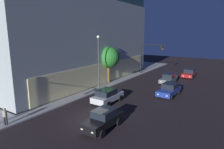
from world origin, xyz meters
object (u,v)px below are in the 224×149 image
(car_grey, at_px, (169,78))
(car_blue, at_px, (169,89))
(car_red, at_px, (189,73))
(car_black, at_px, (103,119))
(car_silver, at_px, (107,96))
(modern_building, at_px, (56,36))
(sidewalk_tree, at_px, (109,57))
(pedestrian_waiting, at_px, (5,115))
(traffic_light_far_corner, at_px, (148,53))
(street_lamp_sidewalk, at_px, (98,56))

(car_grey, bearing_deg, car_blue, -161.78)
(car_red, bearing_deg, car_black, 176.53)
(car_black, xyz_separation_m, car_silver, (5.78, 3.53, 0.01))
(modern_building, bearing_deg, car_black, -122.19)
(car_blue, height_order, car_red, car_blue)
(sidewalk_tree, xyz_separation_m, pedestrian_waiting, (-18.86, -1.38, -3.34))
(modern_building, distance_m, car_blue, 23.78)
(traffic_light_far_corner, xyz_separation_m, car_red, (1.95, -7.82, -3.75))
(car_black, height_order, car_silver, car_silver)
(car_blue, relative_size, car_grey, 1.01)
(street_lamp_sidewalk, distance_m, pedestrian_waiting, 15.49)
(sidewalk_tree, xyz_separation_m, car_grey, (5.48, -8.79, -3.62))
(street_lamp_sidewalk, relative_size, car_grey, 1.69)
(car_red, bearing_deg, car_silver, 166.03)
(traffic_light_far_corner, bearing_deg, car_black, -165.75)
(modern_building, bearing_deg, car_grey, -71.96)
(street_lamp_sidewalk, relative_size, car_silver, 1.75)
(car_blue, bearing_deg, street_lamp_sidewalk, 104.18)
(car_red, bearing_deg, car_blue, -178.48)
(pedestrian_waiting, distance_m, car_blue, 20.02)
(traffic_light_far_corner, height_order, car_blue, traffic_light_far_corner)
(traffic_light_far_corner, bearing_deg, modern_building, 128.22)
(car_red, bearing_deg, sidewalk_tree, 138.83)
(car_black, height_order, car_blue, car_black)
(modern_building, xyz_separation_m, car_silver, (-7.27, -17.19, -7.07))
(modern_building, height_order, street_lamp_sidewalk, modern_building)
(car_blue, bearing_deg, sidewalk_tree, 83.11)
(street_lamp_sidewalk, bearing_deg, car_silver, -133.62)
(modern_building, distance_m, pedestrian_waiting, 23.01)
(street_lamp_sidewalk, height_order, sidewalk_tree, street_lamp_sidewalk)
(car_black, distance_m, car_grey, 19.71)
(pedestrian_waiting, xyz_separation_m, car_red, (31.07, -9.30, -0.32))
(pedestrian_waiting, bearing_deg, car_black, -58.92)
(car_grey, xyz_separation_m, car_red, (6.72, -1.88, -0.04))
(car_blue, height_order, car_grey, car_blue)
(pedestrian_waiting, bearing_deg, car_silver, -21.76)
(sidewalk_tree, xyz_separation_m, car_blue, (-1.33, -11.03, -3.62))
(sidewalk_tree, height_order, car_silver, sidewalk_tree)
(car_blue, bearing_deg, car_silver, 142.28)
(traffic_light_far_corner, distance_m, pedestrian_waiting, 29.35)
(pedestrian_waiting, relative_size, car_grey, 0.35)
(car_red, bearing_deg, street_lamp_sidewalk, 148.50)
(traffic_light_far_corner, relative_size, car_red, 1.44)
(modern_building, xyz_separation_m, car_grey, (6.66, -20.45, -7.12))
(modern_building, relative_size, car_grey, 6.73)
(street_lamp_sidewalk, xyz_separation_m, car_red, (16.13, -9.88, -4.36))
(traffic_light_far_corner, bearing_deg, car_blue, -144.77)
(car_black, bearing_deg, sidewalk_tree, 32.52)
(car_silver, height_order, car_red, car_silver)
(traffic_light_far_corner, relative_size, car_black, 1.48)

